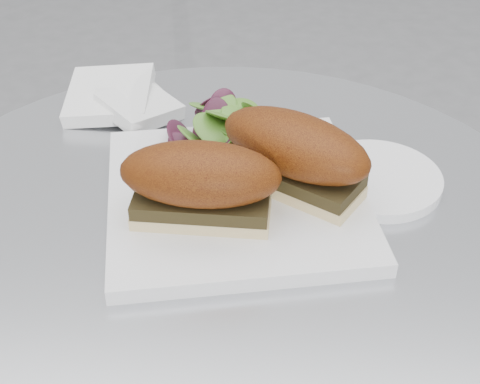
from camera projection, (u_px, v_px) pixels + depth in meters
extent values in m
cylinder|color=#B3B5BA|center=(222.00, 238.00, 0.65)|extent=(0.70, 0.70, 0.02)
cube|color=white|center=(236.00, 196.00, 0.68)|extent=(0.30, 0.30, 0.02)
cube|color=#F7DC9A|center=(202.00, 212.00, 0.63)|extent=(0.13, 0.06, 0.01)
cube|color=black|center=(201.00, 201.00, 0.62)|extent=(0.13, 0.06, 0.01)
ellipsoid|color=#622D09|center=(200.00, 174.00, 0.60)|extent=(0.15, 0.07, 0.06)
cube|color=#F7DC9A|center=(293.00, 182.00, 0.67)|extent=(0.15, 0.12, 0.01)
cube|color=black|center=(293.00, 171.00, 0.66)|extent=(0.15, 0.12, 0.01)
ellipsoid|color=#622D09|center=(295.00, 145.00, 0.64)|extent=(0.17, 0.15, 0.06)
cylinder|color=white|center=(377.00, 179.00, 0.70)|extent=(0.14, 0.14, 0.01)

